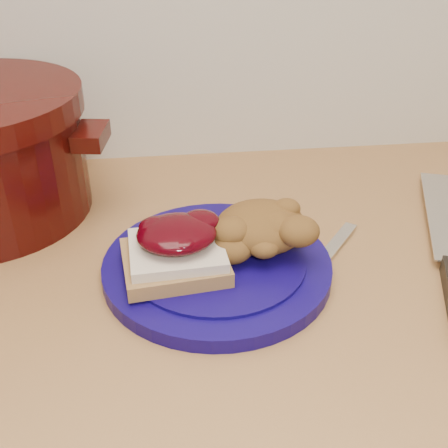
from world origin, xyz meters
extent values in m
cylinder|color=#0E054F|center=(0.04, 1.49, 0.91)|extent=(0.25, 0.25, 0.02)
cube|color=olive|center=(-0.01, 1.48, 0.93)|extent=(0.12, 0.10, 0.02)
cube|color=beige|center=(0.00, 1.48, 0.94)|extent=(0.10, 0.09, 0.01)
ellipsoid|color=black|center=(0.00, 1.48, 0.96)|extent=(0.08, 0.08, 0.02)
ellipsoid|color=brown|center=(0.09, 1.51, 0.95)|extent=(0.10, 0.09, 0.05)
cube|color=silver|center=(0.33, 1.57, 0.91)|extent=(0.11, 0.22, 0.00)
cube|color=silver|center=(0.16, 1.49, 0.90)|extent=(0.13, 0.16, 0.00)
cube|color=black|center=(-0.10, 1.64, 1.01)|extent=(0.04, 0.06, 0.02)
camera|label=1|loc=(-0.01, 1.00, 1.27)|focal=45.00mm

